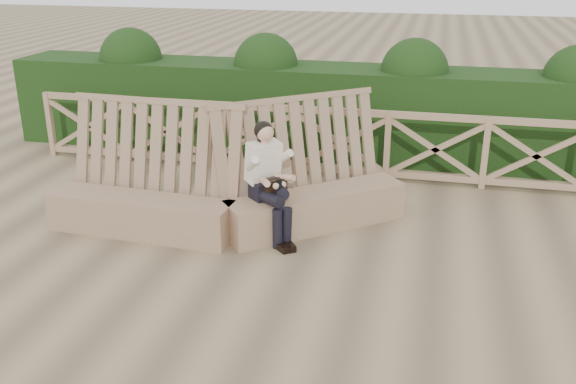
# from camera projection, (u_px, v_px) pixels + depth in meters

# --- Properties ---
(ground) EXTENTS (60.00, 60.00, 0.00)m
(ground) POSITION_uv_depth(u_px,v_px,m) (289.00, 284.00, 6.89)
(ground) COLOR brown
(ground) RESTS_ON ground
(bench) EXTENTS (4.37, 2.15, 1.62)m
(bench) POSITION_uv_depth(u_px,v_px,m) (229.00, 198.00, 8.13)
(bench) COLOR #806349
(bench) RESTS_ON ground
(woman) EXTENTS (0.78, 0.83, 1.45)m
(woman) POSITION_uv_depth(u_px,v_px,m) (269.00, 177.00, 7.75)
(woman) COLOR black
(woman) RESTS_ON ground
(guardrail) EXTENTS (10.10, 0.09, 1.10)m
(guardrail) POSITION_uv_depth(u_px,v_px,m) (340.00, 143.00, 9.87)
(guardrail) COLOR #967857
(guardrail) RESTS_ON ground
(hedge) EXTENTS (12.00, 1.20, 1.50)m
(hedge) POSITION_uv_depth(u_px,v_px,m) (352.00, 112.00, 10.89)
(hedge) COLOR black
(hedge) RESTS_ON ground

